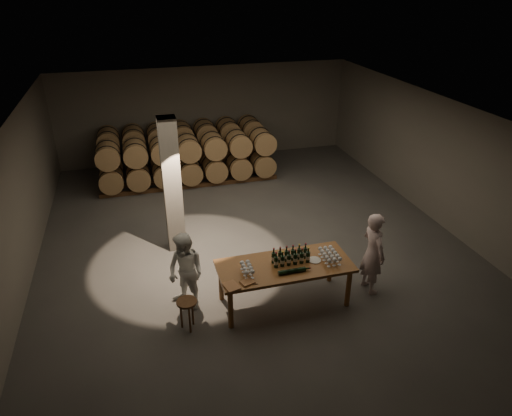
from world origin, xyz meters
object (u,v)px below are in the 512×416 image
object	(u,v)px
plate	(315,260)
notebook_near	(247,282)
bottle_cluster	(291,257)
stool	(187,306)
person_man	(373,253)
person_woman	(186,272)
tasting_table	(285,269)

from	to	relation	value
plate	notebook_near	xyz separation A→B (m)	(-1.45, -0.35, 0.01)
bottle_cluster	plate	bearing A→B (deg)	-7.55
stool	person_man	xyz separation A→B (m)	(3.80, 0.18, 0.37)
notebook_near	person_woman	distance (m)	1.28
tasting_table	plate	xyz separation A→B (m)	(0.61, -0.02, 0.11)
stool	person_woman	size ratio (longest dim) A/B	0.39
bottle_cluster	notebook_near	bearing A→B (deg)	-156.88
bottle_cluster	stool	world-z (taller)	bottle_cluster
bottle_cluster	person_woman	size ratio (longest dim) A/B	0.46
tasting_table	bottle_cluster	world-z (taller)	bottle_cluster
bottle_cluster	stool	bearing A→B (deg)	-172.09
tasting_table	stool	size ratio (longest dim) A/B	4.16
tasting_table	stool	bearing A→B (deg)	-172.86
tasting_table	person_man	world-z (taller)	person_man
tasting_table	notebook_near	distance (m)	0.93
bottle_cluster	tasting_table	bearing A→B (deg)	-161.46
bottle_cluster	stool	size ratio (longest dim) A/B	1.17
bottle_cluster	notebook_near	xyz separation A→B (m)	(-0.98, -0.42, -0.10)
plate	notebook_near	bearing A→B (deg)	-166.27
plate	person_man	bearing A→B (deg)	-2.14
stool	person_man	size ratio (longest dim) A/B	0.35
bottle_cluster	person_woman	distance (m)	2.03
tasting_table	bottle_cluster	xyz separation A→B (m)	(0.13, 0.04, 0.22)
notebook_near	person_man	bearing A→B (deg)	-10.76
bottle_cluster	notebook_near	distance (m)	1.07
tasting_table	person_man	size ratio (longest dim) A/B	1.47
stool	person_woman	world-z (taller)	person_woman
tasting_table	bottle_cluster	size ratio (longest dim) A/B	3.54
person_man	notebook_near	bearing A→B (deg)	90.38
tasting_table	person_woman	bearing A→B (deg)	167.78
plate	person_man	distance (m)	1.24
tasting_table	notebook_near	world-z (taller)	notebook_near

